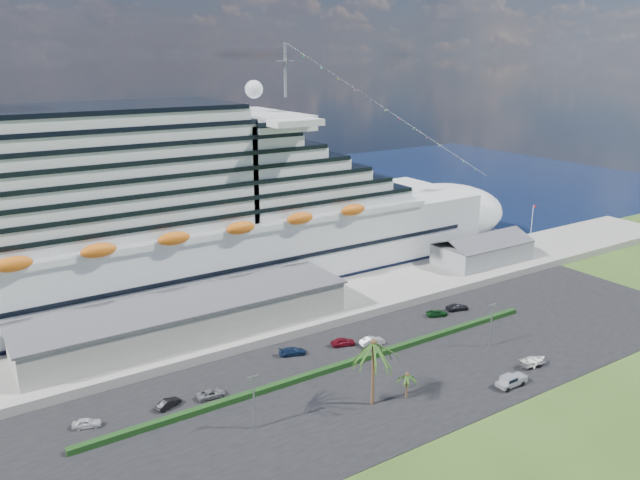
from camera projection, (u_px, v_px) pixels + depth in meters
ground at (439, 397)px, 97.19m from camera, size 420.00×420.00×0.00m
asphalt_lot at (394, 368)px, 106.02m from camera, size 140.00×38.00×0.12m
wharf at (305, 308)px, 129.11m from camera, size 240.00×20.00×1.80m
water at (159, 220)px, 201.77m from camera, size 420.00×160.00×0.02m
cruise_ship at (159, 224)px, 132.70m from camera, size 191.00×38.00×54.00m
terminal_building at (189, 316)px, 114.92m from camera, size 61.00×15.00×6.30m
port_shed at (482, 251)px, 155.20m from camera, size 24.00×12.31×7.37m
flagpole at (532, 226)px, 163.49m from camera, size 1.08×0.16×12.00m
hedge at (338, 366)px, 105.73m from camera, size 88.00×1.10×0.90m
lamp_post_left at (254, 396)px, 87.52m from camera, size 1.60×0.35×8.27m
lamp_post_right at (491, 320)px, 112.52m from camera, size 1.60×0.35×8.27m
palm_tall at (374, 350)px, 92.57m from camera, size 8.82×8.82×11.13m
palm_short at (407, 377)px, 95.81m from camera, size 3.53×3.53×4.56m
parked_car_0 at (87, 423)px, 89.02m from camera, size 4.28×2.87×1.35m
parked_car_1 at (168, 403)px, 94.08m from camera, size 4.30×2.64×1.34m
parked_car_2 at (211, 394)px, 96.81m from camera, size 4.54×2.28×1.23m
parked_car_3 at (292, 351)px, 110.50m from camera, size 5.17×3.37×1.39m
parked_car_4 at (343, 342)px, 114.03m from camera, size 4.81×3.00×1.53m
parked_car_5 at (372, 341)px, 114.20m from camera, size 4.90×2.28×1.55m
parked_car_6 at (437, 313)px, 127.01m from camera, size 4.81×3.46×1.22m
parked_car_7 at (457, 307)px, 129.82m from camera, size 5.22×3.16×1.41m
pickup_truck at (511, 380)px, 99.90m from camera, size 5.53×2.21×1.95m
boat_trailer at (534, 360)px, 106.30m from camera, size 6.01×4.15×1.70m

